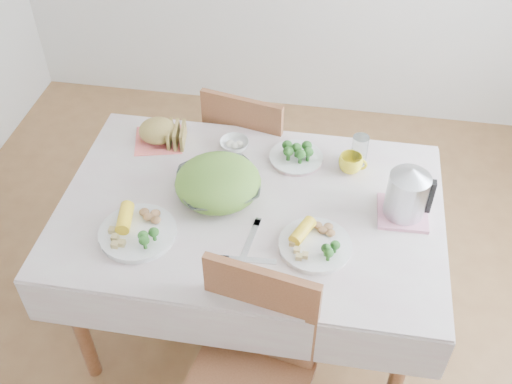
% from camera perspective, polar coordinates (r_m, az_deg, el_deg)
% --- Properties ---
extents(floor, '(3.60, 3.60, 0.00)m').
position_cam_1_polar(floor, '(2.94, -0.46, -11.93)').
color(floor, brown).
rests_on(floor, ground).
extents(dining_table, '(1.40, 0.90, 0.75)m').
position_cam_1_polar(dining_table, '(2.64, -0.50, -7.29)').
color(dining_table, brown).
rests_on(dining_table, floor).
extents(tablecloth, '(1.50, 1.00, 0.01)m').
position_cam_1_polar(tablecloth, '(2.36, -0.56, -1.40)').
color(tablecloth, beige).
rests_on(tablecloth, dining_table).
extents(chair_far, '(0.49, 0.49, 0.91)m').
position_cam_1_polar(chair_far, '(3.07, 0.07, 3.88)').
color(chair_far, brown).
rests_on(chair_far, floor).
extents(salad_bowl, '(0.43, 0.43, 0.08)m').
position_cam_1_polar(salad_bowl, '(2.38, -3.61, 0.48)').
color(salad_bowl, white).
rests_on(salad_bowl, tablecloth).
extents(dinner_plate_left, '(0.34, 0.34, 0.02)m').
position_cam_1_polar(dinner_plate_left, '(2.28, -11.18, -3.86)').
color(dinner_plate_left, white).
rests_on(dinner_plate_left, tablecloth).
extents(dinner_plate_right, '(0.38, 0.38, 0.02)m').
position_cam_1_polar(dinner_plate_right, '(2.21, 5.64, -5.08)').
color(dinner_plate_right, white).
rests_on(dinner_plate_right, tablecloth).
extents(broccoli_plate, '(0.25, 0.25, 0.02)m').
position_cam_1_polar(broccoli_plate, '(2.56, 3.83, 3.27)').
color(broccoli_plate, beige).
rests_on(broccoli_plate, tablecloth).
extents(napkin, '(0.25, 0.25, 0.00)m').
position_cam_1_polar(napkin, '(2.70, -9.22, 4.92)').
color(napkin, '#E8645E').
rests_on(napkin, tablecloth).
extents(bread_loaf, '(0.17, 0.16, 0.10)m').
position_cam_1_polar(bread_loaf, '(2.66, -9.35, 5.86)').
color(bread_loaf, olive).
rests_on(bread_loaf, napkin).
extents(fruit_bowl, '(0.15, 0.15, 0.04)m').
position_cam_1_polar(fruit_bowl, '(2.61, -2.07, 4.52)').
color(fruit_bowl, white).
rests_on(fruit_bowl, tablecloth).
extents(yellow_mug, '(0.10, 0.10, 0.08)m').
position_cam_1_polar(yellow_mug, '(2.51, 8.99, 2.70)').
color(yellow_mug, gold).
rests_on(yellow_mug, tablecloth).
extents(glass_tumbler, '(0.08, 0.08, 0.13)m').
position_cam_1_polar(glass_tumbler, '(2.55, 9.83, 4.00)').
color(glass_tumbler, white).
rests_on(glass_tumbler, tablecloth).
extents(pink_tray, '(0.20, 0.20, 0.02)m').
position_cam_1_polar(pink_tray, '(2.38, 13.77, -1.94)').
color(pink_tray, pink).
rests_on(pink_tray, tablecloth).
extents(electric_kettle, '(0.19, 0.19, 0.22)m').
position_cam_1_polar(electric_kettle, '(2.31, 14.23, 0.04)').
color(electric_kettle, '#B2B5BA').
rests_on(electric_kettle, pink_tray).
extents(fork_left, '(0.05, 0.20, 0.00)m').
position_cam_1_polar(fork_left, '(2.23, -0.52, -4.46)').
color(fork_left, silver).
rests_on(fork_left, tablecloth).
extents(knife, '(0.21, 0.04, 0.00)m').
position_cam_1_polar(knife, '(2.16, -0.76, -6.49)').
color(knife, silver).
rests_on(knife, tablecloth).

